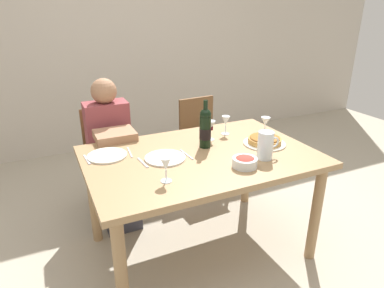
{
  "coord_description": "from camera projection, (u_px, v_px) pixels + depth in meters",
  "views": [
    {
      "loc": [
        -0.92,
        -1.84,
        1.66
      ],
      "look_at": [
        -0.04,
        0.04,
        0.82
      ],
      "focal_mm": 31.69,
      "sensor_mm": 36.0,
      "label": 1
    }
  ],
  "objects": [
    {
      "name": "chair_right",
      "position": [
        201.0,
        138.0,
        3.26
      ],
      "size": [
        0.43,
        0.43,
        0.87
      ],
      "rotation": [
        0.0,
        0.0,
        3.21
      ],
      "color": "brown",
      "rests_on": "ground"
    },
    {
      "name": "water_pitcher",
      "position": [
        265.0,
        147.0,
        2.15
      ],
      "size": [
        0.15,
        0.1,
        0.18
      ],
      "color": "silver",
      "rests_on": "dining_table"
    },
    {
      "name": "spoon_right_setting",
      "position": [
        143.0,
        163.0,
        2.12
      ],
      "size": [
        0.03,
        0.16,
        0.0
      ],
      "primitive_type": "cube",
      "rotation": [
        0.0,
        0.0,
        1.66
      ],
      "color": "silver",
      "rests_on": "dining_table"
    },
    {
      "name": "salad_bowl",
      "position": [
        245.0,
        161.0,
        2.05
      ],
      "size": [
        0.15,
        0.15,
        0.07
      ],
      "color": "silver",
      "rests_on": "dining_table"
    },
    {
      "name": "wine_glass_right_diner",
      "position": [
        166.0,
        165.0,
        1.86
      ],
      "size": [
        0.06,
        0.06,
        0.14
      ],
      "color": "silver",
      "rests_on": "dining_table"
    },
    {
      "name": "knife_right_setting",
      "position": [
        186.0,
        154.0,
        2.23
      ],
      "size": [
        0.02,
        0.18,
        0.0
      ],
      "primitive_type": "cube",
      "rotation": [
        0.0,
        0.0,
        1.64
      ],
      "color": "silver",
      "rests_on": "dining_table"
    },
    {
      "name": "back_wall",
      "position": [
        113.0,
        32.0,
        3.95
      ],
      "size": [
        8.0,
        0.1,
        2.8
      ],
      "primitive_type": "cube",
      "color": "beige",
      "rests_on": "ground"
    },
    {
      "name": "chair_left",
      "position": [
        107.0,
        152.0,
        2.94
      ],
      "size": [
        0.4,
        0.4,
        0.87
      ],
      "rotation": [
        0.0,
        0.0,
        3.14
      ],
      "color": "brown",
      "rests_on": "ground"
    },
    {
      "name": "knife_left_setting",
      "position": [
        130.0,
        152.0,
        2.27
      ],
      "size": [
        0.03,
        0.18,
        0.0
      ],
      "primitive_type": "cube",
      "rotation": [
        0.0,
        0.0,
        1.47
      ],
      "color": "silver",
      "rests_on": "dining_table"
    },
    {
      "name": "wine_glass_left_diner",
      "position": [
        210.0,
        126.0,
        2.45
      ],
      "size": [
        0.07,
        0.07,
        0.14
      ],
      "color": "silver",
      "rests_on": "dining_table"
    },
    {
      "name": "baked_tart",
      "position": [
        265.0,
        140.0,
        2.4
      ],
      "size": [
        0.3,
        0.3,
        0.06
      ],
      "color": "silver",
      "rests_on": "dining_table"
    },
    {
      "name": "dining_table",
      "position": [
        201.0,
        167.0,
        2.28
      ],
      "size": [
        1.5,
        1.0,
        0.76
      ],
      "color": "#9E7A51",
      "rests_on": "ground"
    },
    {
      "name": "diner_left",
      "position": [
        112.0,
        149.0,
        2.69
      ],
      "size": [
        0.34,
        0.5,
        1.16
      ],
      "rotation": [
        0.0,
        0.0,
        3.14
      ],
      "color": "#8E3D42",
      "rests_on": "ground"
    },
    {
      "name": "wine_bottle",
      "position": [
        205.0,
        128.0,
        2.31
      ],
      "size": [
        0.08,
        0.08,
        0.33
      ],
      "color": "black",
      "rests_on": "dining_table"
    },
    {
      "name": "ground_plane",
      "position": [
        200.0,
        247.0,
        2.53
      ],
      "size": [
        8.0,
        8.0,
        0.0
      ],
      "primitive_type": "plane",
      "color": "#B2A893"
    },
    {
      "name": "wine_glass_centre",
      "position": [
        265.0,
        122.0,
        2.57
      ],
      "size": [
        0.07,
        0.07,
        0.13
      ],
      "color": "silver",
      "rests_on": "dining_table"
    },
    {
      "name": "wine_glass_spare",
      "position": [
        226.0,
        121.0,
        2.56
      ],
      "size": [
        0.06,
        0.06,
        0.14
      ],
      "color": "silver",
      "rests_on": "dining_table"
    },
    {
      "name": "dinner_plate_left_setting",
      "position": [
        107.0,
        156.0,
        2.21
      ],
      "size": [
        0.26,
        0.26,
        0.01
      ],
      "primitive_type": "cylinder",
      "color": "silver",
      "rests_on": "dining_table"
    },
    {
      "name": "fork_left_setting",
      "position": [
        87.0,
        160.0,
        2.16
      ],
      "size": [
        0.03,
        0.16,
        0.0
      ],
      "primitive_type": "cube",
      "rotation": [
        0.0,
        0.0,
        1.64
      ],
      "color": "silver",
      "rests_on": "dining_table"
    },
    {
      "name": "dinner_plate_right_setting",
      "position": [
        165.0,
        158.0,
        2.17
      ],
      "size": [
        0.26,
        0.26,
        0.01
      ],
      "primitive_type": "cylinder",
      "color": "white",
      "rests_on": "dining_table"
    }
  ]
}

